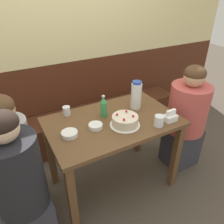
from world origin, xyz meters
The scene contains 15 objects.
ground_plane centered at (0.00, 0.00, 0.00)m, with size 12.00×12.00×0.00m, color #4C4238.
back_wall centered at (0.00, 1.05, 1.25)m, with size 4.80×0.04×2.50m.
bench_seat centered at (0.00, 0.83, 0.21)m, with size 2.76×0.38×0.42m.
dining_table centered at (0.00, 0.00, 0.65)m, with size 1.14×0.72×0.77m.
birthday_cake centered at (0.05, -0.12, 0.82)m, with size 0.25×0.25×0.11m.
water_pitcher centered at (0.30, 0.09, 0.91)m, with size 0.10×0.10×0.27m.
soju_bottle centered at (-0.04, 0.10, 0.87)m, with size 0.06×0.06×0.20m.
napkin_holder centered at (0.43, -0.25, 0.81)m, with size 0.11×0.08×0.11m.
bowl_soup_white centered at (-0.18, -0.04, 0.79)m, with size 0.12×0.12×0.04m.
bowl_rice_small centered at (-0.40, -0.04, 0.79)m, with size 0.13×0.13×0.04m.
glass_water_tall centered at (0.29, -0.26, 0.82)m, with size 0.08×0.08×0.09m.
glass_tumbler_short centered at (-0.32, 0.28, 0.81)m, with size 0.07×0.07×0.08m.
person_teal_shirt centered at (-0.83, 0.05, 0.56)m, with size 0.34×0.30×1.18m.
person_pale_blue_shirt centered at (0.83, -0.09, 0.58)m, with size 0.40×0.40×1.16m.
person_grey_tee centered at (-0.83, -0.21, 0.58)m, with size 0.34×0.34×1.20m.
Camera 1 is at (-0.78, -1.40, 1.80)m, focal length 35.00 mm.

